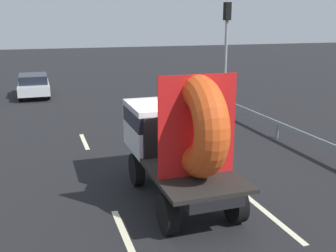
# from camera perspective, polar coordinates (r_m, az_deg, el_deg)

# --- Properties ---
(ground_plane) EXTENTS (120.00, 120.00, 0.00)m
(ground_plane) POSITION_cam_1_polar(r_m,az_deg,el_deg) (11.70, 1.46, -8.65)
(ground_plane) COLOR black
(flatbed_truck) EXTENTS (2.02, 4.68, 3.54)m
(flatbed_truck) POSITION_cam_1_polar(r_m,az_deg,el_deg) (10.48, 1.30, -1.26)
(flatbed_truck) COLOR black
(flatbed_truck) RESTS_ON ground_plane
(distant_sedan) EXTENTS (1.84, 4.29, 1.40)m
(distant_sedan) POSITION_cam_1_polar(r_m,az_deg,el_deg) (26.39, -18.82, 5.67)
(distant_sedan) COLOR black
(distant_sedan) RESTS_ON ground_plane
(traffic_light) EXTENTS (0.42, 0.36, 5.58)m
(traffic_light) POSITION_cam_1_polar(r_m,az_deg,el_deg) (21.43, 8.41, 12.11)
(traffic_light) COLOR gray
(traffic_light) RESTS_ON ground_plane
(guardrail) EXTENTS (0.10, 15.56, 0.71)m
(guardrail) POSITION_cam_1_polar(r_m,az_deg,el_deg) (18.29, 12.22, 1.55)
(guardrail) COLOR gray
(guardrail) RESTS_ON ground_plane
(lane_dash_left_near) EXTENTS (0.16, 2.87, 0.01)m
(lane_dash_left_near) POSITION_cam_1_polar(r_m,az_deg,el_deg) (9.13, -5.96, -16.03)
(lane_dash_left_near) COLOR beige
(lane_dash_left_near) RESTS_ON ground_plane
(lane_dash_left_far) EXTENTS (0.16, 2.16, 0.01)m
(lane_dash_left_far) POSITION_cam_1_polar(r_m,az_deg,el_deg) (16.14, -11.99, -2.20)
(lane_dash_left_far) COLOR beige
(lane_dash_left_far) RESTS_ON ground_plane
(lane_dash_right_near) EXTENTS (0.16, 2.86, 0.01)m
(lane_dash_right_near) POSITION_cam_1_polar(r_m,az_deg,el_deg) (10.38, 14.49, -12.38)
(lane_dash_right_near) COLOR beige
(lane_dash_right_near) RESTS_ON ground_plane
(lane_dash_right_far) EXTENTS (0.16, 2.19, 0.01)m
(lane_dash_right_far) POSITION_cam_1_polar(r_m,az_deg,el_deg) (16.31, 1.03, -1.67)
(lane_dash_right_far) COLOR beige
(lane_dash_right_far) RESTS_ON ground_plane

